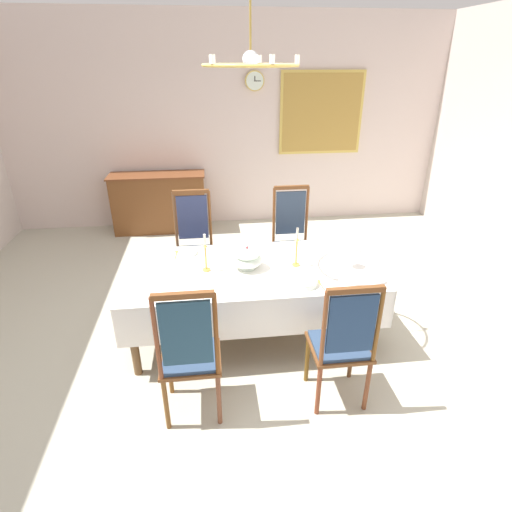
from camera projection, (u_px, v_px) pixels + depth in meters
name	position (u px, v px, depth m)	size (l,w,h in m)	color
ground	(254.00, 343.00, 3.93)	(6.73, 6.58, 0.04)	#BAB9A6
back_wall	(228.00, 125.00, 6.21)	(6.73, 0.08, 3.12)	beige
dining_table	(252.00, 275.00, 3.75)	(2.30, 1.09, 0.74)	brown
tablecloth	(252.00, 277.00, 3.76)	(2.32, 1.11, 0.38)	white
chair_south_a	(190.00, 353.00, 2.87)	(0.44, 0.42, 1.16)	brown
chair_north_a	(194.00, 243.00, 4.57)	(0.44, 0.42, 1.18)	brown
chair_south_b	(343.00, 342.00, 3.00)	(0.44, 0.42, 1.12)	brown
chair_north_b	(292.00, 238.00, 4.69)	(0.44, 0.42, 1.19)	brown
soup_tureen	(247.00, 258.00, 3.66)	(0.28, 0.28, 0.22)	silver
candlestick_west	(206.00, 256.00, 3.61)	(0.07, 0.07, 0.36)	gold
candlestick_east	(296.00, 250.00, 3.69)	(0.07, 0.07, 0.38)	gold
bowl_near_left	(188.00, 252.00, 3.98)	(0.18, 0.18, 0.03)	silver
bowl_near_right	(306.00, 283.00, 3.42)	(0.19, 0.19, 0.05)	silver
spoon_primary	(176.00, 253.00, 3.99)	(0.03, 0.18, 0.01)	gold
spoon_secondary	(319.00, 282.00, 3.46)	(0.03, 0.18, 0.01)	gold
sideboard	(160.00, 203.00, 6.29)	(1.44, 0.48, 0.90)	brown
mounted_clock	(255.00, 81.00, 5.91)	(0.28, 0.06, 0.28)	#D1B251
framed_painting	(321.00, 113.00, 6.24)	(1.30, 0.05, 1.22)	#D1B251
chandelier	(251.00, 64.00, 2.97)	(0.73, 0.72, 0.66)	gold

